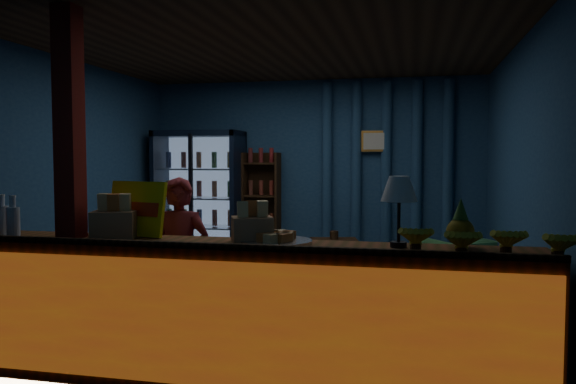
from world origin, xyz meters
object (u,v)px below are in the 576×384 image
(shopkeeper, at_px, (179,262))
(table_lamp, at_px, (399,192))
(green_chair, at_px, (460,263))
(pastry_tray, at_px, (276,240))

(shopkeeper, xyz_separation_m, table_lamp, (1.75, -0.55, 0.62))
(green_chair, bearing_deg, table_lamp, 45.75)
(shopkeeper, bearing_deg, green_chair, 44.29)
(shopkeeper, xyz_separation_m, green_chair, (2.39, 2.60, -0.39))
(green_chair, xyz_separation_m, table_lamp, (-0.64, -3.16, 1.01))
(shopkeeper, height_order, pastry_tray, shopkeeper)
(pastry_tray, height_order, table_lamp, table_lamp)
(green_chair, bearing_deg, shopkeeper, 14.58)
(pastry_tray, xyz_separation_m, table_lamp, (0.80, 0.03, 0.33))
(shopkeeper, relative_size, pastry_tray, 2.80)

